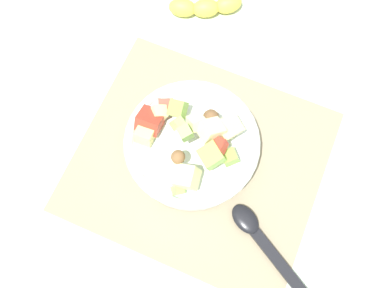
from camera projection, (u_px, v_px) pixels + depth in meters
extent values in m
plane|color=silver|center=(199.00, 161.00, 0.77)|extent=(2.40, 2.40, 0.00)
cube|color=gray|center=(199.00, 160.00, 0.77)|extent=(0.42, 0.37, 0.01)
cylinder|color=white|center=(192.00, 147.00, 0.75)|extent=(0.21, 0.21, 0.06)
torus|color=white|center=(192.00, 142.00, 0.72)|extent=(0.23, 0.23, 0.02)
cube|color=#93C160|center=(186.00, 131.00, 0.67)|extent=(0.03, 0.03, 0.03)
cube|color=#BC3828|center=(166.00, 105.00, 0.73)|extent=(0.04, 0.04, 0.03)
cube|color=#8CB74C|center=(211.00, 156.00, 0.67)|extent=(0.05, 0.05, 0.03)
cube|color=#8CB74C|center=(178.00, 109.00, 0.71)|extent=(0.03, 0.03, 0.03)
cube|color=beige|center=(211.00, 130.00, 0.67)|extent=(0.05, 0.05, 0.04)
cube|color=#E5D684|center=(228.00, 128.00, 0.69)|extent=(0.05, 0.05, 0.04)
cube|color=#BC3828|center=(150.00, 121.00, 0.71)|extent=(0.04, 0.05, 0.04)
cube|color=#E5D684|center=(146.00, 134.00, 0.71)|extent=(0.03, 0.04, 0.03)
cube|color=beige|center=(159.00, 113.00, 0.71)|extent=(0.04, 0.03, 0.03)
cube|color=#BC3828|center=(217.00, 146.00, 0.67)|extent=(0.03, 0.03, 0.03)
cube|color=#93C160|center=(178.00, 190.00, 0.69)|extent=(0.03, 0.02, 0.03)
cube|color=#A3CC6B|center=(177.00, 123.00, 0.69)|extent=(0.03, 0.02, 0.03)
cube|color=#8CB74C|center=(231.00, 155.00, 0.69)|extent=(0.04, 0.03, 0.02)
sphere|color=brown|center=(178.00, 157.00, 0.67)|extent=(0.04, 0.04, 0.03)
sphere|color=brown|center=(211.00, 117.00, 0.69)|extent=(0.03, 0.04, 0.04)
cube|color=beige|center=(196.00, 122.00, 0.68)|extent=(0.04, 0.04, 0.03)
cube|color=beige|center=(188.00, 178.00, 0.67)|extent=(0.05, 0.04, 0.04)
ellipsoid|color=black|center=(245.00, 219.00, 0.73)|extent=(0.07, 0.06, 0.01)
cube|color=black|center=(289.00, 275.00, 0.70)|extent=(0.17, 0.11, 0.01)
ellipsoid|color=yellow|center=(182.00, 8.00, 0.86)|extent=(0.06, 0.05, 0.04)
ellipsoid|color=yellow|center=(206.00, 8.00, 0.86)|extent=(0.07, 0.06, 0.04)
ellipsoid|color=yellow|center=(229.00, 4.00, 0.87)|extent=(0.06, 0.06, 0.04)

